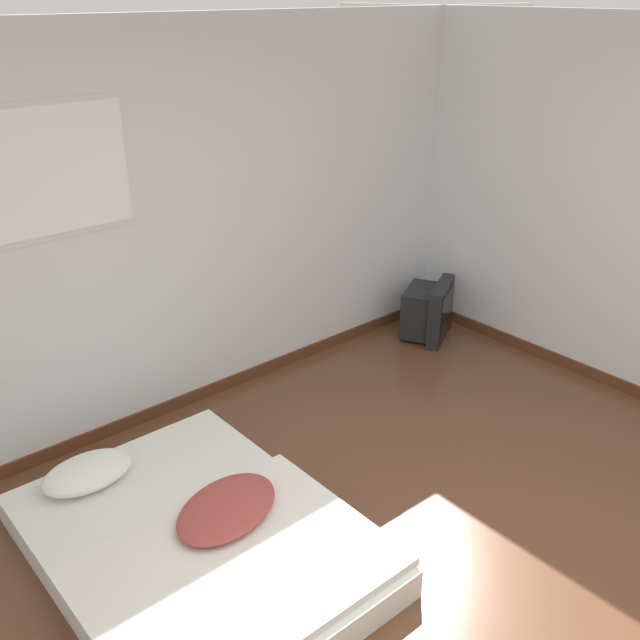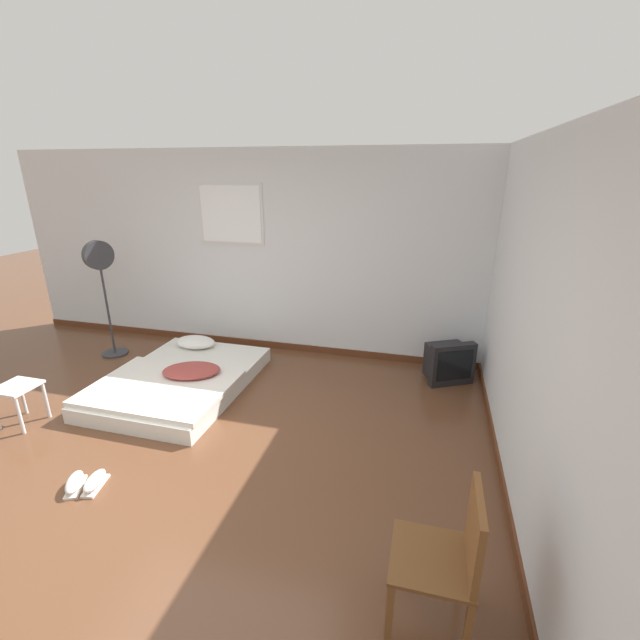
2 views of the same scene
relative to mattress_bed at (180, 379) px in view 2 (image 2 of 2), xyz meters
The scene contains 9 objects.
ground_plane 1.54m from the mattress_bed, 63.26° to the right, with size 20.00×20.00×0.00m, color brown.
wall_back 1.95m from the mattress_bed, 63.82° to the left, with size 7.65×0.08×2.60m.
wall_right 3.80m from the mattress_bed, 22.35° to the right, with size 0.08×7.89×2.60m.
mattress_bed is the anchor object (origin of this frame).
crt_tv 3.07m from the mattress_bed, 18.42° to the left, with size 0.58×0.53×0.50m.
wooden_chair 3.50m from the mattress_bed, 34.92° to the right, with size 0.43×0.43×0.86m.
side_stool 1.50m from the mattress_bed, 136.87° to the right, with size 0.34×0.34×0.41m.
sneaker_pair 1.63m from the mattress_bed, 84.05° to the right, with size 0.33×0.33×0.10m.
standing_fan 1.79m from the mattress_bed, 155.78° to the left, with size 0.33×0.37×1.52m.
Camera 2 is at (1.93, -2.39, 2.34)m, focal length 24.00 mm.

